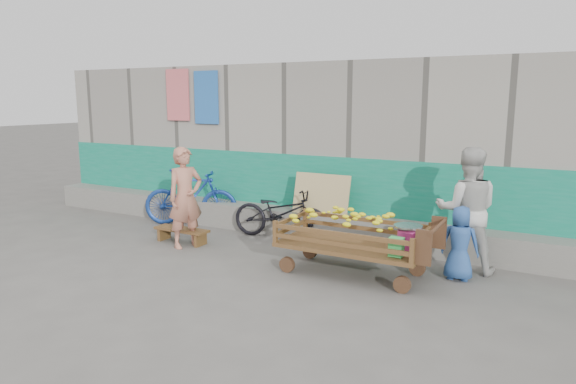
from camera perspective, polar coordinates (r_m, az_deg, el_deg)
The scene contains 9 objects.
ground at distance 7.07m, azimuth -6.39°, elevation -9.39°, with size 80.00×80.00×0.00m, color #54514D.
building_wall at distance 10.27m, azimuth 6.56°, elevation 5.17°, with size 12.00×3.50×3.00m.
banana_cart at distance 7.04m, azimuth 6.88°, elevation -4.23°, with size 2.14×0.98×0.91m.
bench at distance 8.78m, azimuth -11.73°, elevation -4.39°, with size 0.98×0.29×0.24m.
vendor_man at distance 8.39m, azimuth -11.32°, elevation -0.61°, with size 0.59×0.39×1.63m, color #B26E58.
woman at distance 7.45m, azimuth 19.26°, elevation -1.92°, with size 0.85×0.66×1.74m, color beige.
child at distance 7.17m, azimuth 18.55°, elevation -5.40°, with size 0.49×0.32×1.00m, color #284E8F.
bicycle_dark at distance 8.81m, azimuth -0.84°, elevation -2.32°, with size 0.60×1.71×0.90m, color black.
bicycle_blue at distance 9.88m, azimuth -10.77°, elevation -0.58°, with size 0.50×1.79×1.07m, color navy.
Camera 1 is at (3.86, -5.43, 2.38)m, focal length 32.00 mm.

